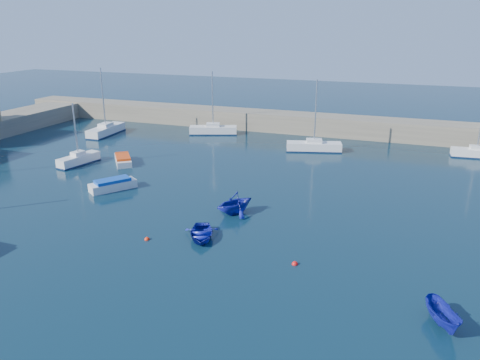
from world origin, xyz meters
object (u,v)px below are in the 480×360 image
(sailboat_6, at_px, (314,146))
(sailboat_3, at_px, (79,159))
(sailboat_5, at_px, (213,130))
(motorboat_2, at_px, (123,159))
(dinghy_left, at_px, (235,203))
(motorboat_1, at_px, (113,185))
(sailboat_7, at_px, (476,153))
(sailboat_4, at_px, (106,130))
(dinghy_center, at_px, (201,234))
(dinghy_right, at_px, (443,316))

(sailboat_6, bearing_deg, sailboat_3, 106.59)
(sailboat_5, distance_m, motorboat_2, 17.37)
(sailboat_3, relative_size, dinghy_left, 1.92)
(motorboat_1, bearing_deg, motorboat_2, 152.32)
(sailboat_3, xyz_separation_m, sailboat_6, (23.56, 14.77, 0.01))
(sailboat_7, bearing_deg, motorboat_2, 108.93)
(sailboat_3, relative_size, sailboat_5, 0.78)
(sailboat_3, bearing_deg, sailboat_5, 78.20)
(sailboat_5, bearing_deg, sailboat_7, -111.23)
(sailboat_4, xyz_separation_m, dinghy_left, (27.43, -20.82, 0.29))
(dinghy_center, bearing_deg, sailboat_5, 89.40)
(motorboat_2, bearing_deg, sailboat_4, 93.83)
(dinghy_right, bearing_deg, sailboat_3, 130.93)
(sailboat_3, distance_m, sailboat_4, 14.79)
(motorboat_1, bearing_deg, sailboat_5, 125.51)
(sailboat_5, bearing_deg, sailboat_6, -125.79)
(sailboat_4, bearing_deg, motorboat_2, -50.31)
(sailboat_3, distance_m, dinghy_left, 22.66)
(sailboat_6, distance_m, sailboat_7, 18.91)
(sailboat_7, xyz_separation_m, motorboat_2, (-37.73, -16.34, -0.14))
(sailboat_4, distance_m, sailboat_6, 29.56)
(sailboat_3, xyz_separation_m, dinghy_right, (37.06, -17.84, -0.00))
(sailboat_3, height_order, dinghy_left, sailboat_3)
(sailboat_6, relative_size, dinghy_left, 2.45)
(motorboat_2, height_order, dinghy_left, dinghy_left)
(sailboat_5, bearing_deg, dinghy_left, -173.47)
(sailboat_6, bearing_deg, motorboat_2, 107.93)
(sailboat_3, bearing_deg, sailboat_6, 43.52)
(motorboat_2, bearing_deg, dinghy_center, -80.14)
(sailboat_4, relative_size, dinghy_right, 3.05)
(sailboat_4, distance_m, motorboat_2, 15.42)
(sailboat_3, xyz_separation_m, sailboat_4, (-5.98, 13.53, 0.06))
(sailboat_3, distance_m, motorboat_2, 4.86)
(sailboat_5, distance_m, dinghy_left, 29.50)
(dinghy_left, xyz_separation_m, dinghy_right, (15.60, -10.55, -0.35))
(sailboat_5, bearing_deg, sailboat_4, 91.11)
(motorboat_2, bearing_deg, motorboat_1, -100.81)
(sailboat_6, relative_size, sailboat_7, 1.19)
(dinghy_left, relative_size, dinghy_right, 1.17)
(sailboat_4, bearing_deg, sailboat_7, 3.34)
(motorboat_1, height_order, motorboat_2, motorboat_1)
(sailboat_7, height_order, dinghy_center, sailboat_7)
(dinghy_center, height_order, dinghy_left, dinghy_left)
(sailboat_4, distance_m, sailboat_5, 15.20)
(dinghy_center, relative_size, dinghy_right, 1.17)
(sailboat_5, distance_m, motorboat_1, 24.86)
(sailboat_3, relative_size, sailboat_4, 0.74)
(sailboat_5, relative_size, dinghy_left, 2.46)
(sailboat_4, xyz_separation_m, sailboat_5, (14.16, 5.53, -0.03))
(dinghy_left, bearing_deg, sailboat_4, 174.18)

